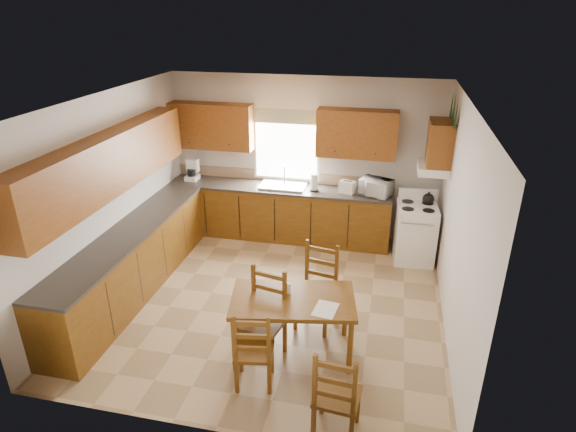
% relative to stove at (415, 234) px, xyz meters
% --- Properties ---
extents(floor, '(4.50, 4.50, 0.00)m').
position_rel_stove_xyz_m(floor, '(-1.88, -1.61, -0.45)').
color(floor, tan).
rests_on(floor, ground).
extents(ceiling, '(4.50, 4.50, 0.00)m').
position_rel_stove_xyz_m(ceiling, '(-1.88, -1.61, 2.25)').
color(ceiling, brown).
rests_on(ceiling, floor).
extents(wall_left, '(4.50, 4.50, 0.00)m').
position_rel_stove_xyz_m(wall_left, '(-4.13, -1.61, 0.90)').
color(wall_left, beige).
rests_on(wall_left, floor).
extents(wall_right, '(4.50, 4.50, 0.00)m').
position_rel_stove_xyz_m(wall_right, '(0.37, -1.61, 0.90)').
color(wall_right, beige).
rests_on(wall_right, floor).
extents(wall_back, '(4.50, 4.50, 0.00)m').
position_rel_stove_xyz_m(wall_back, '(-1.88, 0.64, 0.90)').
color(wall_back, beige).
rests_on(wall_back, floor).
extents(wall_front, '(4.50, 4.50, 0.00)m').
position_rel_stove_xyz_m(wall_front, '(-1.88, -3.86, 0.90)').
color(wall_front, beige).
rests_on(wall_front, floor).
extents(lower_cab_back, '(3.75, 0.60, 0.88)m').
position_rel_stove_xyz_m(lower_cab_back, '(-2.25, 0.34, -0.01)').
color(lower_cab_back, brown).
rests_on(lower_cab_back, floor).
extents(lower_cab_left, '(0.60, 3.60, 0.88)m').
position_rel_stove_xyz_m(lower_cab_left, '(-3.83, -1.76, -0.01)').
color(lower_cab_left, brown).
rests_on(lower_cab_left, floor).
extents(counter_back, '(3.75, 0.63, 0.04)m').
position_rel_stove_xyz_m(counter_back, '(-2.25, 0.34, 0.45)').
color(counter_back, '#37302A').
rests_on(counter_back, lower_cab_back).
extents(counter_left, '(0.63, 3.60, 0.04)m').
position_rel_stove_xyz_m(counter_left, '(-3.83, -1.76, 0.45)').
color(counter_left, '#37302A').
rests_on(counter_left, lower_cab_left).
extents(backsplash, '(3.75, 0.01, 0.18)m').
position_rel_stove_xyz_m(backsplash, '(-2.25, 0.63, 0.56)').
color(backsplash, '#92785C').
rests_on(backsplash, counter_back).
extents(upper_cab_back_left, '(1.41, 0.33, 0.75)m').
position_rel_stove_xyz_m(upper_cab_back_left, '(-3.43, 0.48, 1.41)').
color(upper_cab_back_left, brown).
rests_on(upper_cab_back_left, wall_back).
extents(upper_cab_back_right, '(1.25, 0.33, 0.75)m').
position_rel_stove_xyz_m(upper_cab_back_right, '(-1.02, 0.48, 1.41)').
color(upper_cab_back_right, brown).
rests_on(upper_cab_back_right, wall_back).
extents(upper_cab_left, '(0.33, 3.60, 0.75)m').
position_rel_stove_xyz_m(upper_cab_left, '(-3.96, -1.76, 1.41)').
color(upper_cab_left, brown).
rests_on(upper_cab_left, wall_left).
extents(upper_cab_stove, '(0.33, 0.62, 0.62)m').
position_rel_stove_xyz_m(upper_cab_stove, '(0.20, 0.04, 1.45)').
color(upper_cab_stove, brown).
rests_on(upper_cab_stove, wall_right).
extents(range_hood, '(0.44, 0.62, 0.12)m').
position_rel_stove_xyz_m(range_hood, '(0.15, 0.04, 1.07)').
color(range_hood, white).
rests_on(range_hood, wall_right).
extents(window_frame, '(1.13, 0.02, 1.18)m').
position_rel_stove_xyz_m(window_frame, '(-2.18, 0.61, 1.10)').
color(window_frame, white).
rests_on(window_frame, wall_back).
extents(window_pane, '(1.05, 0.01, 1.10)m').
position_rel_stove_xyz_m(window_pane, '(-2.18, 0.61, 1.10)').
color(window_pane, white).
rests_on(window_pane, wall_back).
extents(window_valance, '(1.19, 0.01, 0.24)m').
position_rel_stove_xyz_m(window_valance, '(-2.18, 0.58, 1.60)').
color(window_valance, '#4B6036').
rests_on(window_valance, wall_back).
extents(sink_basin, '(0.75, 0.45, 0.04)m').
position_rel_stove_xyz_m(sink_basin, '(-2.18, 0.34, 0.49)').
color(sink_basin, silver).
rests_on(sink_basin, counter_back).
extents(pine_decal_a, '(0.22, 0.22, 0.36)m').
position_rel_stove_xyz_m(pine_decal_a, '(0.33, -0.28, 1.93)').
color(pine_decal_a, '#143C1B').
rests_on(pine_decal_a, wall_right).
extents(pine_decal_b, '(0.22, 0.22, 0.36)m').
position_rel_stove_xyz_m(pine_decal_b, '(0.33, 0.04, 1.97)').
color(pine_decal_b, '#143C1B').
rests_on(pine_decal_b, wall_right).
extents(pine_decal_c, '(0.22, 0.22, 0.36)m').
position_rel_stove_xyz_m(pine_decal_c, '(0.33, 0.36, 1.93)').
color(pine_decal_c, '#143C1B').
rests_on(pine_decal_c, wall_right).
extents(stove, '(0.64, 0.66, 0.89)m').
position_rel_stove_xyz_m(stove, '(0.00, 0.00, 0.00)').
color(stove, white).
rests_on(stove, floor).
extents(coffeemaker, '(0.26, 0.29, 0.37)m').
position_rel_stove_xyz_m(coffeemaker, '(-3.80, 0.36, 0.66)').
color(coffeemaker, white).
rests_on(coffeemaker, counter_back).
extents(paper_towel, '(0.13, 0.13, 0.28)m').
position_rel_stove_xyz_m(paper_towel, '(-1.65, 0.30, 0.61)').
color(paper_towel, white).
rests_on(paper_towel, counter_back).
extents(toaster, '(0.28, 0.22, 0.20)m').
position_rel_stove_xyz_m(toaster, '(-1.11, 0.31, 0.57)').
color(toaster, white).
rests_on(toaster, counter_back).
extents(microwave, '(0.53, 0.46, 0.27)m').
position_rel_stove_xyz_m(microwave, '(-0.65, 0.31, 0.61)').
color(microwave, white).
rests_on(microwave, counter_back).
extents(dining_table, '(1.49, 1.02, 0.73)m').
position_rel_stove_xyz_m(dining_table, '(-1.40, -2.58, -0.08)').
color(dining_table, brown).
rests_on(dining_table, floor).
extents(chair_near_left, '(0.46, 0.44, 0.95)m').
position_rel_stove_xyz_m(chair_near_left, '(-1.69, -3.14, 0.03)').
color(chair_near_left, brown).
rests_on(chair_near_left, floor).
extents(chair_near_right, '(0.44, 0.43, 0.98)m').
position_rel_stove_xyz_m(chair_near_right, '(-0.76, -3.60, 0.04)').
color(chair_near_right, brown).
rests_on(chair_near_right, floor).
extents(chair_far_left, '(0.52, 0.51, 1.06)m').
position_rel_stove_xyz_m(chair_far_left, '(-1.71, -2.74, 0.09)').
color(chair_far_left, brown).
rests_on(chair_far_left, floor).
extents(chair_far_right, '(0.52, 0.51, 1.07)m').
position_rel_stove_xyz_m(chair_far_right, '(-1.22, -2.02, 0.09)').
color(chair_far_right, brown).
rests_on(chair_far_right, floor).
extents(table_paper, '(0.27, 0.34, 0.00)m').
position_rel_stove_xyz_m(table_paper, '(-1.01, -2.71, 0.29)').
color(table_paper, white).
rests_on(table_paper, dining_table).
extents(table_card, '(0.10, 0.05, 0.13)m').
position_rel_stove_xyz_m(table_card, '(-1.48, -2.50, 0.35)').
color(table_card, white).
rests_on(table_card, dining_table).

